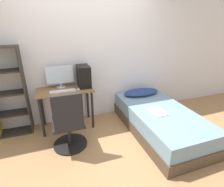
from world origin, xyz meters
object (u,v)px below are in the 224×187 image
Objects in this scene: monitor at (60,76)px; keyboard at (63,91)px; pc_tower at (84,76)px; bed at (159,120)px; office_chair at (69,128)px.

keyboard is at bearing -88.50° from monitor.
bed is at bearing -33.54° from pc_tower.
bed is 5.05× the size of pc_tower.
bed is 4.48× the size of keyboard.
monitor is 0.42m from pc_tower.
bed is at bearing -21.53° from keyboard.
pc_tower is (-1.18, 0.78, 0.73)m from bed.
monitor is at bearing 151.06° from bed.
keyboard is at bearing 158.47° from bed.
pc_tower is at bearing -13.25° from monitor.
monitor is 0.33m from keyboard.
pc_tower is (0.40, 0.16, 0.18)m from keyboard.
office_chair is 0.68m from keyboard.
pc_tower is at bearing 60.58° from office_chair.
bed is 1.59m from pc_tower.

